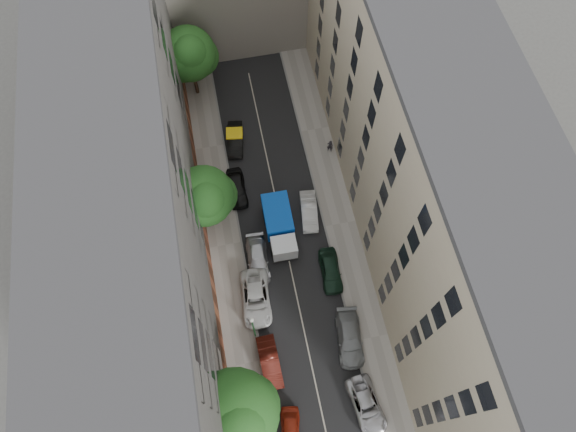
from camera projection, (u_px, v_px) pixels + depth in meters
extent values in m
plane|color=#4C4C49|center=(283.00, 235.00, 48.33)|extent=(120.00, 120.00, 0.00)
cube|color=black|center=(283.00, 235.00, 48.33)|extent=(8.00, 44.00, 0.02)
cube|color=gray|center=(226.00, 245.00, 47.80)|extent=(3.00, 44.00, 0.15)
cube|color=gray|center=(340.00, 224.00, 48.73)|extent=(3.00, 44.00, 0.15)
cube|color=#494644|center=(138.00, 209.00, 38.36)|extent=(8.00, 44.00, 20.00)
cube|color=#B6A98D|center=(420.00, 159.00, 40.22)|extent=(8.00, 44.00, 20.00)
cube|color=black|center=(280.00, 231.00, 47.83)|extent=(2.43, 6.05, 0.33)
cube|color=silver|center=(284.00, 248.00, 46.03)|extent=(2.26, 1.82, 1.89)
cube|color=blue|center=(278.00, 216.00, 47.19)|extent=(2.51, 4.05, 2.01)
cylinder|color=black|center=(273.00, 254.00, 46.98)|extent=(0.31, 0.94, 0.94)
cylinder|color=black|center=(295.00, 250.00, 47.16)|extent=(0.31, 0.94, 0.94)
cylinder|color=black|center=(265.00, 217.00, 48.61)|extent=(0.31, 0.94, 0.94)
cylinder|color=black|center=(287.00, 213.00, 48.79)|extent=(0.31, 0.94, 0.94)
imported|color=maroon|center=(290.00, 432.00, 40.38)|extent=(2.20, 4.08, 1.32)
imported|color=#501610|center=(270.00, 362.00, 42.61)|extent=(1.68, 4.49, 1.47)
imported|color=silver|center=(256.00, 298.00, 44.92)|extent=(2.89, 5.59, 1.51)
imported|color=#BABBC0|center=(258.00, 259.00, 46.55)|extent=(2.17, 4.84, 1.38)
imported|color=black|center=(237.00, 188.00, 49.62)|extent=(1.77, 4.37, 1.49)
imported|color=black|center=(235.00, 139.00, 52.07)|extent=(2.09, 4.43, 1.40)
imported|color=#B5B4B9|center=(366.00, 405.00, 41.24)|extent=(2.78, 5.01, 1.33)
imported|color=gray|center=(350.00, 338.00, 43.44)|extent=(2.70, 5.34, 1.49)
imported|color=black|center=(331.00, 271.00, 46.02)|extent=(2.00, 4.46, 1.49)
imported|color=silver|center=(309.00, 211.00, 48.61)|extent=(1.99, 4.40, 1.40)
cylinder|color=#382619|center=(241.00, 419.00, 39.71)|extent=(0.36, 0.36, 3.34)
cylinder|color=#382619|center=(237.00, 416.00, 37.12)|extent=(0.24, 0.24, 2.39)
sphere|color=#224B19|center=(234.00, 414.00, 35.00)|extent=(6.25, 6.25, 6.25)
sphere|color=#224B19|center=(248.00, 407.00, 36.28)|extent=(4.69, 4.69, 4.69)
sphere|color=#224B19|center=(226.00, 424.00, 35.33)|extent=(4.37, 4.37, 4.37)
sphere|color=#224B19|center=(238.00, 425.00, 33.56)|extent=(4.06, 4.06, 4.06)
cylinder|color=#382619|center=(210.00, 217.00, 47.47)|extent=(0.36, 0.36, 2.70)
cylinder|color=#382619|center=(207.00, 206.00, 45.38)|extent=(0.24, 0.24, 1.93)
sphere|color=#224B19|center=(204.00, 196.00, 43.67)|extent=(5.34, 5.34, 5.34)
sphere|color=#224B19|center=(215.00, 195.00, 44.75)|extent=(4.01, 4.01, 4.01)
sphere|color=#224B19|center=(197.00, 205.00, 43.89)|extent=(3.74, 3.74, 3.74)
sphere|color=#224B19|center=(205.00, 198.00, 42.45)|extent=(3.47, 3.47, 3.47)
cylinder|color=#382619|center=(196.00, 83.00, 54.06)|extent=(0.36, 0.36, 2.81)
cylinder|color=#382619|center=(192.00, 68.00, 51.88)|extent=(0.24, 0.24, 2.01)
sphere|color=#224B19|center=(188.00, 54.00, 50.10)|extent=(5.45, 5.45, 5.45)
sphere|color=#224B19|center=(199.00, 56.00, 51.21)|extent=(4.09, 4.09, 4.09)
sphere|color=#224B19|center=(183.00, 63.00, 50.34)|extent=(3.82, 3.82, 3.82)
sphere|color=#224B19|center=(189.00, 52.00, 48.84)|extent=(3.54, 3.54, 3.54)
cylinder|color=#195927|center=(254.00, 328.00, 41.69)|extent=(0.14, 0.14, 5.40)
sphere|color=silver|center=(251.00, 320.00, 39.16)|extent=(0.36, 0.36, 0.36)
imported|color=black|center=(330.00, 146.00, 51.40)|extent=(0.72, 0.61, 1.67)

